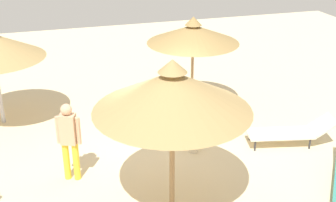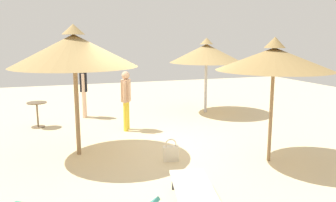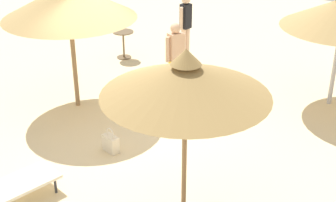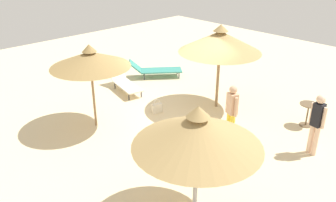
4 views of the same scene
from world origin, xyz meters
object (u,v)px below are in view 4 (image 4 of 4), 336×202
object	(u,v)px
person_standing_center	(232,109)
handbag	(157,108)
lounge_chair_far_left	(155,69)
person_standing_back	(317,121)
parasol_umbrella_edge	(220,42)
parasol_umbrella_near_right	(90,59)
side_table_round	(308,111)
parasol_umbrella_far_right	(198,131)
lounge_chair_near_left	(124,83)

from	to	relation	value
person_standing_center	handbag	distance (m)	2.85
lounge_chair_far_left	person_standing_back	distance (m)	7.34
parasol_umbrella_edge	person_standing_center	xyz separation A→B (m)	(1.43, 1.66, -1.34)
person_standing_back	person_standing_center	size ratio (longest dim) A/B	1.04
parasol_umbrella_edge	person_standing_back	xyz separation A→B (m)	(0.47, 3.65, -1.31)
parasol_umbrella_near_right	side_table_round	world-z (taller)	parasol_umbrella_near_right
parasol_umbrella_edge	handbag	size ratio (longest dim) A/B	5.91
lounge_chair_far_left	parasol_umbrella_near_right	bearing A→B (deg)	24.68
parasol_umbrella_far_right	lounge_chair_near_left	world-z (taller)	parasol_umbrella_far_right
parasol_umbrella_near_right	lounge_chair_near_left	distance (m)	3.37
parasol_umbrella_far_right	person_standing_center	bearing A→B (deg)	-154.91
lounge_chair_near_left	person_standing_center	world-z (taller)	person_standing_center
parasol_umbrella_edge	parasol_umbrella_far_right	xyz separation A→B (m)	(4.52, 3.10, -0.26)
parasol_umbrella_far_right	lounge_chair_far_left	distance (m)	8.48
person_standing_back	side_table_round	world-z (taller)	person_standing_back
lounge_chair_far_left	side_table_round	bearing A→B (deg)	94.96
person_standing_center	side_table_round	bearing A→B (deg)	154.32
parasol_umbrella_near_right	lounge_chair_near_left	bearing A→B (deg)	-145.56
lounge_chair_near_left	person_standing_center	bearing A→B (deg)	89.88
parasol_umbrella_edge	lounge_chair_near_left	distance (m)	4.11
handbag	person_standing_center	bearing A→B (deg)	97.74
parasol_umbrella_edge	side_table_round	bearing A→B (deg)	108.44
parasol_umbrella_far_right	person_standing_center	world-z (taller)	parasol_umbrella_far_right
parasol_umbrella_near_right	lounge_chair_far_left	world-z (taller)	parasol_umbrella_near_right
parasol_umbrella_edge	parasol_umbrella_near_right	bearing A→B (deg)	-24.44
lounge_chair_far_left	person_standing_back	xyz separation A→B (m)	(0.85, 7.27, 0.64)
parasol_umbrella_near_right	person_standing_back	bearing A→B (deg)	121.51
parasol_umbrella_far_right	side_table_round	world-z (taller)	parasol_umbrella_far_right
handbag	side_table_round	bearing A→B (deg)	125.37
lounge_chair_near_left	handbag	bearing A→B (deg)	80.45
parasol_umbrella_far_right	lounge_chair_far_left	size ratio (longest dim) A/B	1.20
parasol_umbrella_far_right	person_standing_back	size ratio (longest dim) A/B	1.49
person_standing_center	side_table_round	world-z (taller)	person_standing_center
person_standing_back	person_standing_center	bearing A→B (deg)	-64.26
lounge_chair_far_left	parasol_umbrella_edge	bearing A→B (deg)	84.04
handbag	lounge_chair_near_left	bearing A→B (deg)	-99.55
person_standing_back	handbag	world-z (taller)	person_standing_back
parasol_umbrella_far_right	lounge_chair_far_left	xyz separation A→B (m)	(-4.89, -6.72, -1.69)
parasol_umbrella_near_right	parasol_umbrella_far_right	xyz separation A→B (m)	(0.76, 4.81, -0.11)
parasol_umbrella_edge	lounge_chair_near_left	bearing A→B (deg)	-66.76
side_table_round	parasol_umbrella_far_right	bearing A→B (deg)	3.21
parasol_umbrella_edge	person_standing_center	size ratio (longest dim) A/B	1.72
parasol_umbrella_near_right	parasol_umbrella_far_right	size ratio (longest dim) A/B	1.01
person_standing_center	parasol_umbrella_edge	bearing A→B (deg)	-130.78
parasol_umbrella_near_right	parasol_umbrella_far_right	distance (m)	4.87
parasol_umbrella_edge	person_standing_center	bearing A→B (deg)	49.22
lounge_chair_near_left	side_table_round	bearing A→B (deg)	111.08
lounge_chair_far_left	person_standing_center	xyz separation A→B (m)	(1.81, 5.27, 0.61)
parasol_umbrella_near_right	lounge_chair_near_left	xyz separation A→B (m)	(-2.34, -1.60, -1.82)
person_standing_back	parasol_umbrella_edge	bearing A→B (deg)	-97.36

